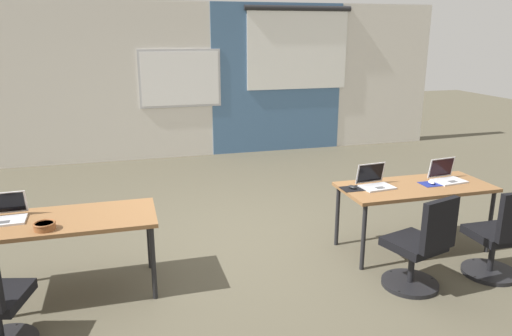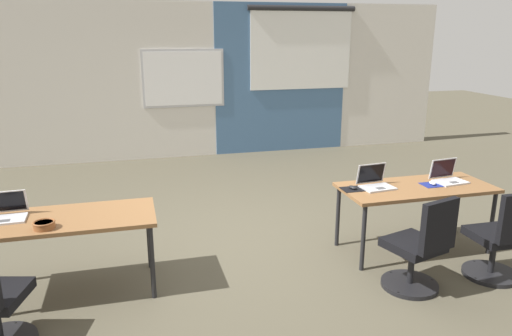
# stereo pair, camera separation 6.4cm
# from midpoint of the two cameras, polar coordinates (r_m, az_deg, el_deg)

# --- Properties ---
(ground_plane) EXTENTS (24.00, 24.00, 0.00)m
(ground_plane) POSITION_cam_midpoint_polar(r_m,az_deg,el_deg) (5.46, -1.35, -8.92)
(ground_plane) COLOR #4C4738
(back_wall_assembly) EXTENTS (10.00, 0.27, 2.80)m
(back_wall_assembly) POSITION_cam_midpoint_polar(r_m,az_deg,el_deg) (9.14, -7.32, 10.21)
(back_wall_assembly) COLOR silver
(back_wall_assembly) RESTS_ON ground
(desk_near_left) EXTENTS (1.60, 0.70, 0.72)m
(desk_near_left) POSITION_cam_midpoint_polar(r_m,az_deg,el_deg) (4.57, -21.53, -6.16)
(desk_near_left) COLOR brown
(desk_near_left) RESTS_ON ground
(desk_near_right) EXTENTS (1.60, 0.70, 0.72)m
(desk_near_right) POSITION_cam_midpoint_polar(r_m,az_deg,el_deg) (5.37, 18.68, -2.64)
(desk_near_right) COLOR brown
(desk_near_right) RESTS_ON ground
(laptop_near_right_end) EXTENTS (0.36, 0.31, 0.24)m
(laptop_near_right_end) POSITION_cam_midpoint_polar(r_m,az_deg,el_deg) (5.62, 21.98, -0.99)
(laptop_near_right_end) COLOR silver
(laptop_near_right_end) RESTS_ON desk_near_right
(mousepad_near_right_end) EXTENTS (0.22, 0.19, 0.00)m
(mousepad_near_right_end) POSITION_cam_midpoint_polar(r_m,az_deg,el_deg) (5.45, 20.38, -1.86)
(mousepad_near_right_end) COLOR navy
(mousepad_near_right_end) RESTS_ON desk_near_right
(mouse_near_right_end) EXTENTS (0.07, 0.11, 0.03)m
(mouse_near_right_end) POSITION_cam_midpoint_polar(r_m,az_deg,el_deg) (5.44, 20.40, -1.67)
(mouse_near_right_end) COLOR silver
(mouse_near_right_end) RESTS_ON mousepad_near_right_end
(chair_near_right_end) EXTENTS (0.52, 0.54, 0.92)m
(chair_near_right_end) POSITION_cam_midpoint_polar(r_m,az_deg,el_deg) (5.13, 27.19, -7.85)
(chair_near_right_end) COLOR black
(chair_near_right_end) RESTS_ON ground
(laptop_near_right_inner) EXTENTS (0.36, 0.31, 0.23)m
(laptop_near_right_inner) POSITION_cam_midpoint_polar(r_m,az_deg,el_deg) (5.18, 14.24, -1.68)
(laptop_near_right_inner) COLOR #B7B7BC
(laptop_near_right_inner) RESTS_ON desk_near_right
(mousepad_near_right_inner) EXTENTS (0.22, 0.19, 0.00)m
(mousepad_near_right_inner) POSITION_cam_midpoint_polar(r_m,az_deg,el_deg) (5.07, 11.68, -2.46)
(mousepad_near_right_inner) COLOR black
(mousepad_near_right_inner) RESTS_ON desk_near_right
(mouse_near_right_inner) EXTENTS (0.09, 0.11, 0.03)m
(mouse_near_right_inner) POSITION_cam_midpoint_polar(r_m,az_deg,el_deg) (5.06, 11.69, -2.26)
(mouse_near_right_inner) COLOR black
(mouse_near_right_inner) RESTS_ON mousepad_near_right_inner
(chair_near_right_inner) EXTENTS (0.54, 0.60, 0.92)m
(chair_near_right_inner) POSITION_cam_midpoint_polar(r_m,az_deg,el_deg) (4.64, 19.05, -9.36)
(chair_near_right_inner) COLOR black
(chair_near_right_inner) RESTS_ON ground
(laptop_near_left_end) EXTENTS (0.34, 0.31, 0.23)m
(laptop_near_left_end) POSITION_cam_midpoint_polar(r_m,az_deg,el_deg) (4.70, -27.07, -4.77)
(laptop_near_left_end) COLOR silver
(laptop_near_left_end) RESTS_ON desk_near_left
(snack_bowl) EXTENTS (0.18, 0.18, 0.06)m
(snack_bowl) POSITION_cam_midpoint_polar(r_m,az_deg,el_deg) (4.34, -23.33, -6.14)
(snack_bowl) COLOR brown
(snack_bowl) RESTS_ON desk_near_left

